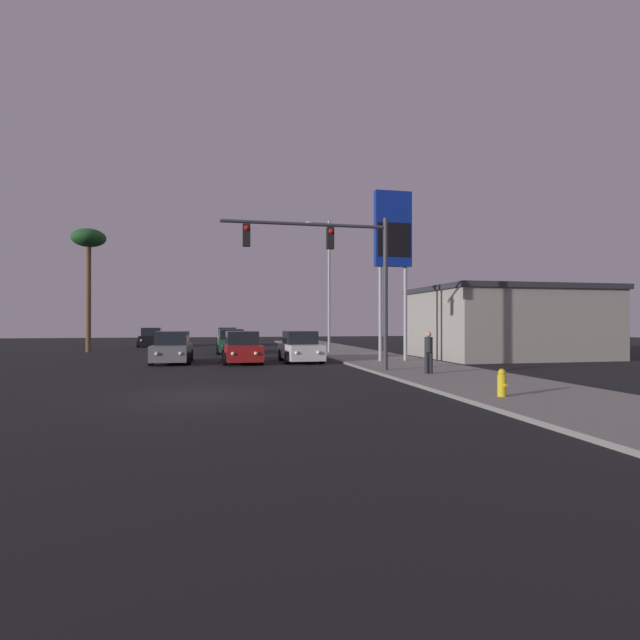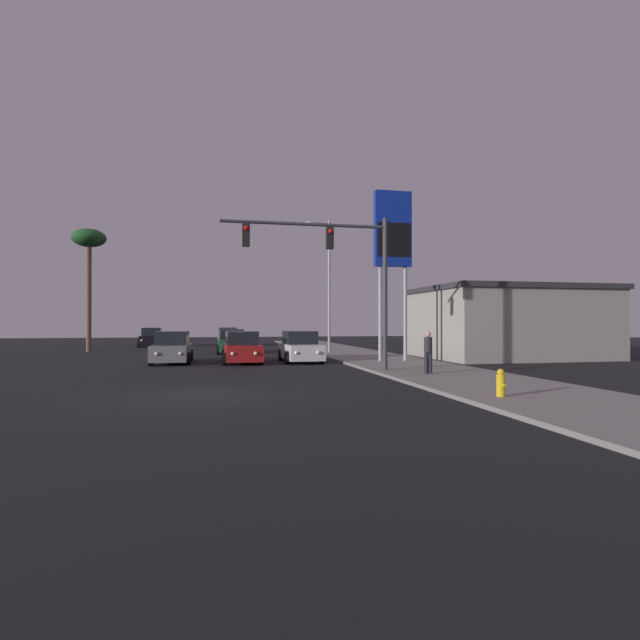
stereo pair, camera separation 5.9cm
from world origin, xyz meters
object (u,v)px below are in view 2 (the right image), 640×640
Objects in this scene: car_black at (152,338)px; street_lamp at (327,279)px; pedestrian_on_sidewalk at (428,351)px; gas_station_sign at (393,238)px; traffic_light_mast at (340,261)px; palm_tree_mid at (89,245)px; car_green at (231,342)px; car_white at (300,348)px; car_grey at (172,349)px; car_tan at (228,337)px; car_red at (242,349)px; fire_hydrant at (501,383)px.

car_black is 0.48× the size of street_lamp.
gas_station_sign is at bearing 81.76° from pedestrian_on_sidewalk.
palm_tree_mid reaches higher than traffic_light_mast.
traffic_light_mast is (4.01, -15.16, 3.95)m from car_green.
traffic_light_mast reaches higher than car_green.
palm_tree_mid is (-17.28, 20.49, 6.76)m from pedestrian_on_sidewalk.
car_green is 8.05m from street_lamp.
car_black is at bearing 116.19° from pedestrian_on_sidewalk.
gas_station_sign is (4.70, -1.70, 5.86)m from car_white.
gas_station_sign is at bearing 170.27° from car_grey.
car_green is at bearing 160.78° from street_lamp.
traffic_light_mast is 6.59m from gas_station_sign.
car_tan and car_white have the same top height.
traffic_light_mast is at bearing 103.59° from car_green.
car_white is 0.48× the size of palm_tree_mid.
street_lamp is (13.03, -13.34, 4.36)m from car_black.
street_lamp is (6.34, -13.80, 4.36)m from car_tan.
pedestrian_on_sidewalk is at bearing 141.43° from car_grey.
car_red is 8.45m from traffic_light_mast.
car_black is 22.18m from car_white.
gas_station_sign is 5.39× the size of pedestrian_on_sidewalk.
palm_tree_mid reaches higher than car_white.
fire_hydrant is (9.88, -15.06, -0.27)m from car_grey.
palm_tree_mid is at bearing 122.02° from fire_hydrant.
street_lamp is at bearing 132.30° from car_black.
palm_tree_mid is at bearing -44.10° from car_white.
car_green is 1.00× the size of car_black.
street_lamp is 15.30m from pedestrian_on_sidewalk.
street_lamp reaches higher than fire_hydrant.
traffic_light_mast is 13.15m from street_lamp.
car_white is at bearing 110.32° from car_green.
traffic_light_mast reaches higher than car_tan.
car_tan is 11.57m from car_green.
traffic_light_mast is 9.27× the size of fire_hydrant.
car_green is at bearing -110.80° from car_grey.
car_grey is 2.60× the size of pedestrian_on_sidewalk.
fire_hydrant is at bearing 100.12° from car_white.
car_red is 0.48× the size of palm_tree_mid.
car_green and car_white have the same top height.
gas_station_sign is at bearing -78.02° from street_lamp.
car_white is (3.42, -8.66, 0.00)m from car_green.
fire_hydrant is (2.53, -7.94, -4.23)m from traffic_light_mast.
car_white is at bearing 95.17° from traffic_light_mast.
palm_tree_mid is at bearing -20.49° from car_green.
fire_hydrant is at bearing -95.82° from pedestrian_on_sidewalk.
gas_station_sign is 14.22m from fire_hydrant.
pedestrian_on_sidewalk reaches higher than car_red.
car_red is at bearing -1.63° from car_white.
car_grey is 13.08m from gas_station_sign.
pedestrian_on_sidewalk reaches higher than car_green.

